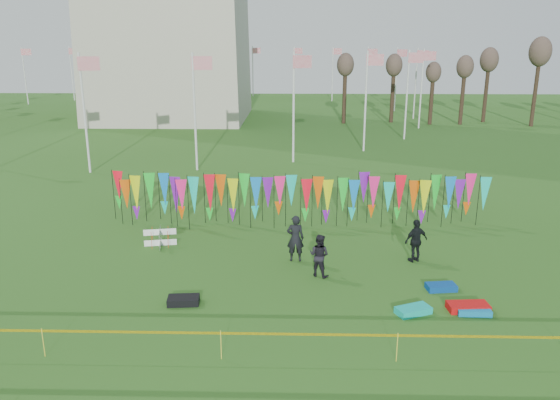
{
  "coord_description": "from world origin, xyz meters",
  "views": [
    {
      "loc": [
        0.03,
        -16.3,
        8.65
      ],
      "look_at": [
        -0.54,
        6.0,
        2.18
      ],
      "focal_mm": 35.0,
      "sensor_mm": 36.0,
      "label": 1
    }
  ],
  "objects_px": {
    "person_right": "(416,241)",
    "kite_bag_black": "(183,300)",
    "kite_bag_red": "(468,307)",
    "kite_bag_blue": "(441,287)",
    "person_mid": "(319,255)",
    "kite_bag_teal": "(474,311)",
    "person_left": "(295,238)",
    "kite_bag_turquoise": "(413,310)",
    "box_kite": "(160,237)"
  },
  "relations": [
    {
      "from": "kite_bag_blue",
      "to": "person_right",
      "type": "bearing_deg",
      "value": 98.18
    },
    {
      "from": "person_right",
      "to": "kite_bag_black",
      "type": "xyz_separation_m",
      "value": [
        -8.75,
        -4.0,
        -0.77
      ]
    },
    {
      "from": "person_right",
      "to": "kite_bag_black",
      "type": "relative_size",
      "value": 1.68
    },
    {
      "from": "kite_bag_red",
      "to": "kite_bag_black",
      "type": "relative_size",
      "value": 1.26
    },
    {
      "from": "box_kite",
      "to": "kite_bag_blue",
      "type": "bearing_deg",
      "value": -20.32
    },
    {
      "from": "box_kite",
      "to": "person_mid",
      "type": "distance_m",
      "value": 7.49
    },
    {
      "from": "kite_bag_blue",
      "to": "kite_bag_red",
      "type": "relative_size",
      "value": 0.78
    },
    {
      "from": "kite_bag_teal",
      "to": "kite_bag_turquoise",
      "type": "bearing_deg",
      "value": -179.56
    },
    {
      "from": "person_left",
      "to": "kite_bag_black",
      "type": "distance_m",
      "value": 5.58
    },
    {
      "from": "person_mid",
      "to": "person_right",
      "type": "relative_size",
      "value": 0.93
    },
    {
      "from": "box_kite",
      "to": "person_right",
      "type": "xyz_separation_m",
      "value": [
        10.84,
        -1.48,
        0.5
      ]
    },
    {
      "from": "kite_bag_black",
      "to": "person_mid",
      "type": "bearing_deg",
      "value": 27.45
    },
    {
      "from": "person_mid",
      "to": "kite_bag_turquoise",
      "type": "distance_m",
      "value": 4.28
    },
    {
      "from": "kite_bag_blue",
      "to": "kite_bag_red",
      "type": "height_order",
      "value": "kite_bag_red"
    },
    {
      "from": "box_kite",
      "to": "kite_bag_red",
      "type": "xyz_separation_m",
      "value": [
        11.72,
        -5.72,
        -0.27
      ]
    },
    {
      "from": "person_mid",
      "to": "kite_bag_black",
      "type": "height_order",
      "value": "person_mid"
    },
    {
      "from": "person_mid",
      "to": "person_right",
      "type": "distance_m",
      "value": 4.28
    },
    {
      "from": "kite_bag_red",
      "to": "kite_bag_black",
      "type": "height_order",
      "value": "same"
    },
    {
      "from": "box_kite",
      "to": "person_mid",
      "type": "xyz_separation_m",
      "value": [
        6.84,
        -3.01,
        0.44
      ]
    },
    {
      "from": "kite_bag_turquoise",
      "to": "kite_bag_black",
      "type": "distance_m",
      "value": 7.77
    },
    {
      "from": "person_left",
      "to": "person_mid",
      "type": "bearing_deg",
      "value": 121.21
    },
    {
      "from": "person_mid",
      "to": "kite_bag_teal",
      "type": "bearing_deg",
      "value": 177.5
    },
    {
      "from": "kite_bag_teal",
      "to": "kite_bag_red",
      "type": "bearing_deg",
      "value": 113.86
    },
    {
      "from": "person_right",
      "to": "kite_bag_teal",
      "type": "relative_size",
      "value": 1.66
    },
    {
      "from": "kite_bag_black",
      "to": "kite_bag_teal",
      "type": "bearing_deg",
      "value": -2.89
    },
    {
      "from": "person_left",
      "to": "kite_bag_black",
      "type": "xyz_separation_m",
      "value": [
        -3.84,
        -3.95,
        -0.85
      ]
    },
    {
      "from": "person_right",
      "to": "kite_bag_red",
      "type": "xyz_separation_m",
      "value": [
        0.88,
        -4.25,
        -0.77
      ]
    },
    {
      "from": "kite_bag_turquoise",
      "to": "kite_bag_black",
      "type": "bearing_deg",
      "value": 176.25
    },
    {
      "from": "box_kite",
      "to": "person_left",
      "type": "distance_m",
      "value": 6.16
    },
    {
      "from": "person_right",
      "to": "kite_bag_blue",
      "type": "xyz_separation_m",
      "value": [
        0.39,
        -2.68,
        -0.79
      ]
    },
    {
      "from": "kite_bag_blue",
      "to": "person_mid",
      "type": "bearing_deg",
      "value": 165.33
    },
    {
      "from": "person_left",
      "to": "kite_bag_red",
      "type": "distance_m",
      "value": 7.19
    },
    {
      "from": "kite_bag_blue",
      "to": "kite_bag_black",
      "type": "relative_size",
      "value": 0.98
    },
    {
      "from": "box_kite",
      "to": "kite_bag_teal",
      "type": "relative_size",
      "value": 0.74
    },
    {
      "from": "kite_bag_teal",
      "to": "kite_bag_blue",
      "type": "bearing_deg",
      "value": 108.44
    },
    {
      "from": "box_kite",
      "to": "kite_bag_teal",
      "type": "xyz_separation_m",
      "value": [
        11.83,
        -5.97,
        -0.29
      ]
    },
    {
      "from": "person_left",
      "to": "kite_bag_blue",
      "type": "height_order",
      "value": "person_left"
    },
    {
      "from": "box_kite",
      "to": "kite_bag_blue",
      "type": "xyz_separation_m",
      "value": [
        11.23,
        -4.16,
        -0.29
      ]
    },
    {
      "from": "person_right",
      "to": "kite_bag_red",
      "type": "distance_m",
      "value": 4.4
    },
    {
      "from": "person_right",
      "to": "kite_bag_turquoise",
      "type": "xyz_separation_m",
      "value": [
        -1.0,
        -4.51,
        -0.78
      ]
    },
    {
      "from": "person_right",
      "to": "kite_bag_blue",
      "type": "bearing_deg",
      "value": 73.37
    },
    {
      "from": "person_left",
      "to": "person_right",
      "type": "distance_m",
      "value": 4.9
    },
    {
      "from": "person_mid",
      "to": "kite_bag_red",
      "type": "xyz_separation_m",
      "value": [
        4.88,
        -2.71,
        -0.71
      ]
    },
    {
      "from": "box_kite",
      "to": "kite_bag_turquoise",
      "type": "bearing_deg",
      "value": -31.31
    },
    {
      "from": "kite_bag_red",
      "to": "person_right",
      "type": "bearing_deg",
      "value": 101.71
    },
    {
      "from": "kite_bag_turquoise",
      "to": "kite_bag_teal",
      "type": "height_order",
      "value": "kite_bag_turquoise"
    },
    {
      "from": "box_kite",
      "to": "kite_bag_turquoise",
      "type": "relative_size",
      "value": 0.7
    },
    {
      "from": "person_right",
      "to": "kite_bag_turquoise",
      "type": "distance_m",
      "value": 4.69
    },
    {
      "from": "kite_bag_red",
      "to": "kite_bag_turquoise",
      "type": "bearing_deg",
      "value": -172.01
    },
    {
      "from": "person_right",
      "to": "kite_bag_red",
      "type": "height_order",
      "value": "person_right"
    }
  ]
}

